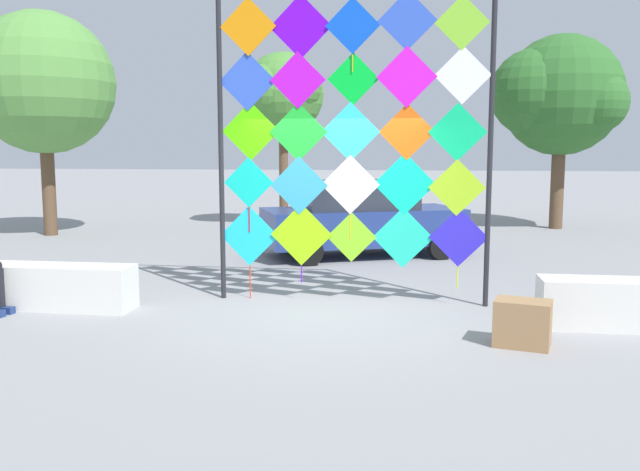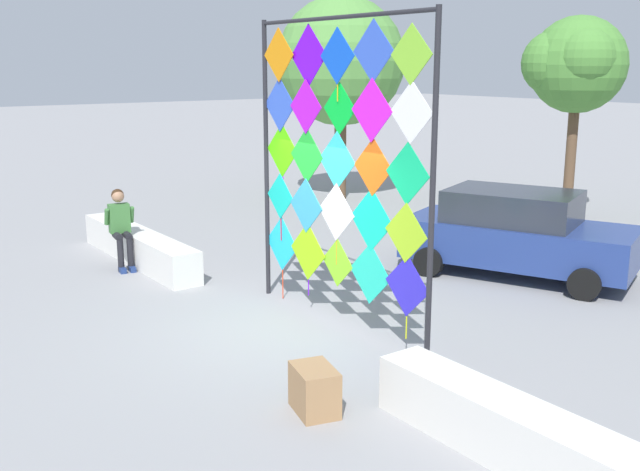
{
  "view_description": "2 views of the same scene",
  "coord_description": "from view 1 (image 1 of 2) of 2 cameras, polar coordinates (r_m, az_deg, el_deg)",
  "views": [
    {
      "loc": [
        1.07,
        -8.31,
        2.09
      ],
      "look_at": [
        -0.19,
        0.53,
        0.93
      ],
      "focal_mm": 37.36,
      "sensor_mm": 36.0,
      "label": 1
    },
    {
      "loc": [
        8.11,
        -5.34,
        3.59
      ],
      "look_at": [
        0.28,
        0.32,
        1.35
      ],
      "focal_mm": 41.53,
      "sensor_mm": 36.0,
      "label": 2
    }
  ],
  "objects": [
    {
      "name": "tree_far_right",
      "position": [
        18.25,
        -3.31,
        11.96
      ],
      "size": [
        2.2,
        2.3,
        4.68
      ],
      "color": "brown",
      "rests_on": "ground"
    },
    {
      "name": "tree_broadleaf",
      "position": [
        17.72,
        -22.7,
        11.83
      ],
      "size": [
        3.37,
        3.51,
        5.35
      ],
      "color": "brown",
      "rests_on": "ground"
    },
    {
      "name": "tree_palm_like",
      "position": [
        18.78,
        19.88,
        11.39
      ],
      "size": [
        3.41,
        3.32,
        5.05
      ],
      "color": "brown",
      "rests_on": "ground"
    },
    {
      "name": "kite_display_rack",
      "position": [
        9.01,
        2.62,
        9.21
      ],
      "size": [
        3.7,
        0.08,
        4.23
      ],
      "color": "#232328",
      "rests_on": "ground"
    },
    {
      "name": "cardboard_box_large",
      "position": [
        7.47,
        16.96,
        -7.2
      ],
      "size": [
        0.66,
        0.53,
        0.5
      ],
      "primitive_type": "cube",
      "rotation": [
        0.0,
        0.0,
        -0.26
      ],
      "color": "#9E754C",
      "rests_on": "ground"
    },
    {
      "name": "ground",
      "position": [
        8.63,
        0.75,
        -6.61
      ],
      "size": [
        120.0,
        120.0,
        0.0
      ],
      "primitive_type": "plane",
      "color": "gray"
    },
    {
      "name": "parked_car",
      "position": [
        13.11,
        3.52,
        1.52
      ],
      "size": [
        4.16,
        3.02,
        1.49
      ],
      "color": "navy",
      "rests_on": "ground"
    }
  ]
}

